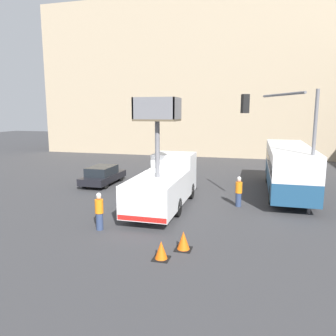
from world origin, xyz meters
name	(u,v)px	position (x,y,z in m)	size (l,w,h in m)	color
ground_plane	(166,204)	(0.00, 0.00, 0.00)	(120.00, 120.00, 0.00)	#38383A
building_backdrop_far	(218,80)	(0.00, 25.53, 9.31)	(44.00, 10.00, 18.61)	tan
utility_truck	(165,182)	(0.12, -0.62, 1.47)	(2.39, 7.24, 6.04)	white
city_bus	(289,166)	(7.09, 4.62, 1.86)	(2.55, 10.19, 3.14)	navy
traffic_light_pole	(291,131)	(6.61, -0.28, 4.40)	(3.77, 3.52, 6.48)	slate
road_worker_near_truck	(99,211)	(-1.82, -4.78, 0.87)	(0.38, 0.38, 1.75)	navy
road_worker_directing	(239,192)	(4.13, 0.69, 0.86)	(0.38, 0.38, 1.74)	navy
traffic_cone_near_truck	(161,251)	(1.75, -6.97, 0.33)	(0.61, 0.61, 0.70)	black
traffic_cone_mid_road	(183,241)	(2.36, -5.94, 0.35)	(0.65, 0.65, 0.74)	black
parked_car_curbside	(103,175)	(-5.90, 3.91, 0.71)	(1.84, 4.42, 1.38)	black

